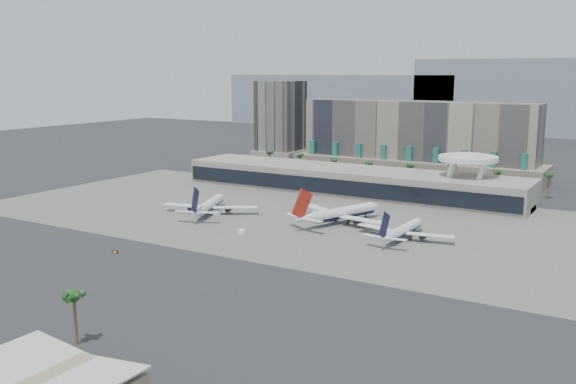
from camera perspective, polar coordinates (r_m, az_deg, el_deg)
The scene contains 15 objects.
ground at distance 220.98m, azimuth -6.99°, elevation -4.62°, with size 900.00×900.00×0.00m, color #232326.
apron_pad at distance 265.09m, azimuth 0.34°, elevation -1.96°, with size 260.00×130.00×0.06m, color #5B5B59.
mountain_ridge at distance 646.52m, azimuth 21.94°, elevation 7.38°, with size 680.00×60.00×70.00m.
hotel at distance 365.33m, azimuth 11.35°, elevation 3.97°, with size 140.00×30.00×42.00m.
office_tower at distance 433.39m, azimuth -0.66°, elevation 6.00°, with size 30.00×30.00×52.00m.
terminal at distance 311.40m, azimuth 5.51°, elevation 1.09°, with size 170.00×32.50×14.50m.
saucer_structure at distance 296.37m, azimuth 15.71°, elevation 2.59°, with size 26.00×26.00×21.89m.
palm_row at distance 339.88m, azimuth 9.15°, elevation 2.48°, with size 157.80×2.80×13.10m.
airliner_left at distance 266.64m, azimuth -7.05°, elevation -1.18°, with size 38.64×39.89×14.46m.
airliner_centre at distance 248.99m, azimuth 4.68°, elevation -1.88°, with size 42.88×44.28×16.00m.
airliner_right at distance 228.39m, azimuth 10.15°, elevation -3.36°, with size 36.29×37.37×12.90m.
service_vehicle_a at distance 264.98m, azimuth -6.46°, elevation -1.82°, with size 4.13×2.02×2.02m, color white.
service_vehicle_b at distance 233.58m, azimuth -4.13°, elevation -3.53°, with size 3.05×1.74×1.57m, color white.
taxiway_sign at distance 215.72m, azimuth -15.11°, elevation -5.16°, with size 2.09×0.67×0.94m.
near_palm_b at distance 145.61m, azimuth -18.48°, elevation -9.27°, with size 6.00×6.00×12.40m.
Camera 1 is at (132.15, -167.45, 57.69)m, focal length 40.00 mm.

